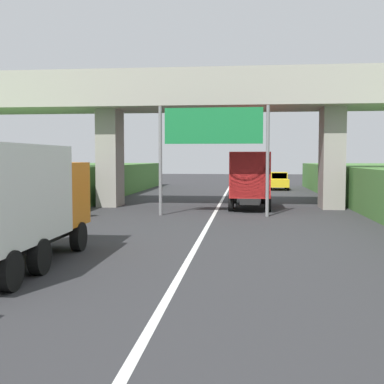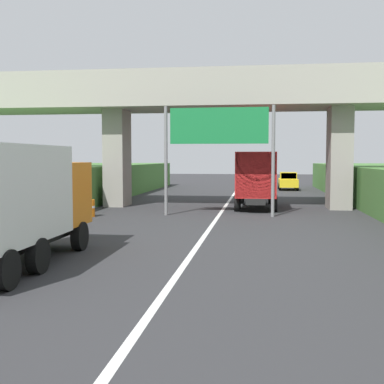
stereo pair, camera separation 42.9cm
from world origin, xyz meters
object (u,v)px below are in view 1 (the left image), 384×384
truck_orange (10,200)px  construction_barrel_5 (84,208)px  construction_barrel_4 (53,219)px  overhead_highway_sign (213,134)px  car_yellow (279,181)px  truck_red (249,177)px

truck_orange → construction_barrel_5: 12.33m
truck_orange → construction_barrel_4: (-1.74, 7.36, -1.47)m
overhead_highway_sign → car_yellow: bearing=77.8°
truck_red → construction_barrel_5: 10.62m
truck_red → car_yellow: 18.39m
truck_red → construction_barrel_5: truck_red is taller
overhead_highway_sign → construction_barrel_4: size_ratio=6.53×
truck_orange → truck_red: (6.72, 18.05, 0.00)m
car_yellow → construction_barrel_5: size_ratio=4.56×
overhead_highway_sign → car_yellow: overhead_highway_sign is taller
car_yellow → construction_barrel_4: bearing=-111.7°
car_yellow → overhead_highway_sign: bearing=-102.2°
truck_red → truck_orange: bearing=-110.4°
overhead_highway_sign → truck_red: overhead_highway_sign is taller
truck_orange → construction_barrel_5: (-1.94, 12.09, -1.47)m
overhead_highway_sign → truck_orange: size_ratio=0.81×
overhead_highway_sign → truck_red: bearing=67.6°
truck_orange → car_yellow: truck_orange is taller
overhead_highway_sign → truck_orange: overhead_highway_sign is taller
overhead_highway_sign → car_yellow: 23.62m
car_yellow → construction_barrel_4: size_ratio=4.56×
car_yellow → truck_red: bearing=-99.4°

